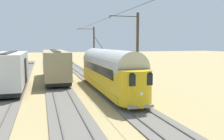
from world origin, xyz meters
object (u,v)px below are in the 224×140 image
object	(u,v)px
vintage_streetcar	(108,70)
switch_stand	(90,69)
catenary_pole_foreground	(94,48)
catenary_pole_mid_near	(137,51)
boxcar_adjacent	(11,70)
coach_far_siding	(55,64)

from	to	relation	value
vintage_streetcar	switch_stand	world-z (taller)	vintage_streetcar
vintage_streetcar	switch_stand	bearing A→B (deg)	-94.55
catenary_pole_foreground	switch_stand	xyz separation A→B (m)	(1.65, 4.58, -3.46)
vintage_streetcar	catenary_pole_mid_near	distance (m)	3.48
vintage_streetcar	boxcar_adjacent	xyz separation A→B (m)	(9.57, -3.61, -0.09)
boxcar_adjacent	coach_far_siding	size ratio (longest dim) A/B	0.80
catenary_pole_foreground	catenary_pole_mid_near	bearing A→B (deg)	90.00
coach_far_siding	catenary_pole_mid_near	size ratio (longest dim) A/B	1.73
boxcar_adjacent	catenary_pole_mid_near	world-z (taller)	catenary_pole_mid_near
coach_far_siding	catenary_pole_foreground	world-z (taller)	catenary_pole_foreground
coach_far_siding	catenary_pole_mid_near	distance (m)	12.39
boxcar_adjacent	switch_stand	bearing A→B (deg)	-132.98
vintage_streetcar	catenary_pole_foreground	size ratio (longest dim) A/B	2.06
vintage_streetcar	coach_far_siding	distance (m)	10.17
catenary_pole_mid_near	vintage_streetcar	bearing A→B (deg)	-11.24
catenary_pole_mid_near	switch_stand	distance (m)	16.21
switch_stand	catenary_pole_foreground	bearing A→B (deg)	-109.80
boxcar_adjacent	catenary_pole_mid_near	size ratio (longest dim) A/B	1.38
vintage_streetcar	catenary_pole_mid_near	size ratio (longest dim) A/B	2.06
vintage_streetcar	catenary_pole_foreground	bearing A→B (deg)	-98.23
catenary_pole_mid_near	catenary_pole_foreground	bearing A→B (deg)	-90.00
vintage_streetcar	boxcar_adjacent	size ratio (longest dim) A/B	1.49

